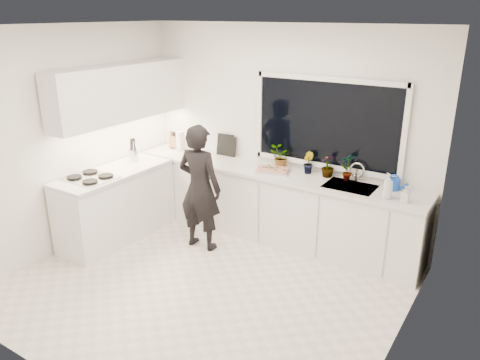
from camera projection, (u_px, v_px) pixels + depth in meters
The scene contains 25 objects.
floor at pixel (204, 287), 5.11m from camera, with size 4.00×3.50×0.02m, color beige.
wall_back at pixel (283, 132), 6.04m from camera, with size 4.00×0.02×2.70m, color white.
wall_left at pixel (69, 140), 5.67m from camera, with size 0.02×3.50×2.70m, color white.
wall_right at pixel (407, 213), 3.62m from camera, with size 0.02×3.50×2.70m, color white.
ceiling at pixel (196, 25), 4.18m from camera, with size 4.00×3.50×0.02m, color white.
window at pixel (327, 123), 5.64m from camera, with size 1.80×0.02×1.00m, color black.
base_cabinets_back at pixel (270, 205), 6.10m from camera, with size 3.92×0.58×0.88m, color white.
base_cabinets_left at pixel (117, 206), 6.08m from camera, with size 0.58×1.60×0.88m, color white.
countertop_back at pixel (270, 172), 5.94m from camera, with size 3.94×0.62×0.04m, color silver.
countertop_left at pixel (113, 172), 5.93m from camera, with size 0.62×1.60×0.04m, color silver.
upper_cabinets at pixel (121, 93), 5.94m from camera, with size 0.34×2.10×0.70m, color white.
sink at pixel (350, 190), 5.42m from camera, with size 0.58×0.42×0.14m, color silver.
faucet at pixel (357, 172), 5.52m from camera, with size 0.03×0.03×0.22m, color silver.
stovetop at pixel (90, 177), 5.65m from camera, with size 0.56×0.48×0.03m, color black.
person at pixel (200, 188), 5.71m from camera, with size 0.58×0.38×1.59m, color black.
pizza_tray at pixel (273, 170), 5.89m from camera, with size 0.42×0.31×0.03m, color #BBBABF.
pizza at pixel (273, 169), 5.88m from camera, with size 0.39×0.28×0.01m, color #B62F18.
watering_can at pixel (394, 184), 5.28m from camera, with size 0.14×0.14×0.13m, color blue.
paper_towel_roll at pixel (180, 141), 6.77m from camera, with size 0.11×0.11×0.26m, color white.
knife_block at pixel (174, 141), 6.88m from camera, with size 0.13×0.10×0.22m, color olive.
utensil_crock at pixel (134, 155), 6.29m from camera, with size 0.13×0.13×0.16m, color silver.
picture_frame_large at pixel (229, 146), 6.49m from camera, with size 0.22×0.02×0.28m, color black.
picture_frame_small at pixel (225, 145), 6.52m from camera, with size 0.25×0.02×0.30m, color black.
herb_plants at pixel (306, 162), 5.81m from camera, with size 1.18×0.32×0.34m.
soap_bottles at pixel (393, 188), 4.98m from camera, with size 0.31×0.15×0.28m.
Camera 1 is at (2.72, -3.49, 2.83)m, focal length 35.00 mm.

